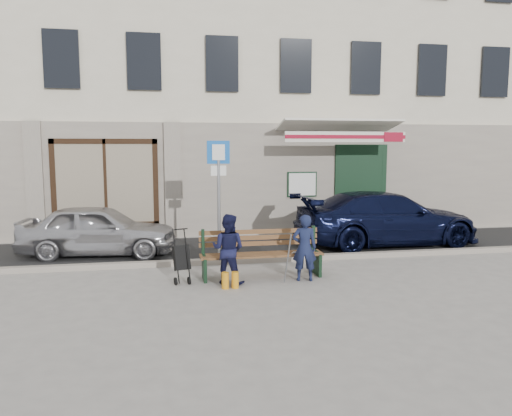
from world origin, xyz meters
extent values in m
plane|color=#9E9991|center=(0.00, 0.00, 0.00)|extent=(80.00, 80.00, 0.00)
cube|color=#282828|center=(0.00, 3.10, 0.01)|extent=(60.00, 3.20, 0.01)
cube|color=#9E9384|center=(0.00, 1.50, 0.06)|extent=(60.00, 0.18, 0.12)
cube|color=beige|center=(0.00, 8.50, 5.00)|extent=(20.00, 7.00, 10.00)
cube|color=#9E9384|center=(0.00, 4.96, 1.60)|extent=(20.00, 0.12, 3.20)
cube|color=maroon|center=(-3.20, 5.02, 1.55)|extent=(2.50, 0.12, 2.00)
cube|color=black|center=(4.10, 4.88, 1.30)|extent=(1.60, 0.10, 2.60)
cube|color=black|center=(4.10, 5.35, 1.20)|extent=(1.25, 0.90, 2.40)
cube|color=white|center=(2.30, 4.85, 1.45)|extent=(0.80, 0.03, 0.65)
cube|color=white|center=(3.20, 4.62, 3.08)|extent=(3.40, 1.72, 0.42)
cube|color=white|center=(3.20, 3.77, 2.80)|extent=(3.40, 0.05, 0.28)
cube|color=maroon|center=(3.20, 3.74, 2.80)|extent=(3.40, 0.02, 0.10)
imported|color=silver|center=(-3.18, 2.88, 0.61)|extent=(3.71, 1.85, 1.22)
imported|color=black|center=(4.00, 2.84, 0.69)|extent=(4.89, 2.22, 1.39)
cylinder|color=gray|center=(-0.49, 1.68, 1.28)|extent=(0.07, 0.07, 2.57)
cube|color=#0C50AD|center=(-0.49, 1.68, 2.42)|extent=(0.49, 0.06, 0.49)
cube|color=white|center=(-0.49, 1.65, 2.42)|extent=(0.28, 0.04, 0.34)
cube|color=white|center=(-0.49, 1.68, 2.03)|extent=(0.34, 0.05, 0.22)
cube|color=brown|center=(0.18, 0.26, 0.45)|extent=(2.40, 0.50, 0.04)
cube|color=brown|center=(0.18, 0.54, 0.74)|extent=(2.40, 0.10, 0.36)
cube|color=black|center=(-0.94, 0.26, 0.23)|extent=(0.06, 0.50, 0.45)
cube|color=black|center=(1.30, 0.26, 0.23)|extent=(0.06, 0.50, 0.45)
cube|color=white|center=(0.93, 0.16, 0.48)|extent=(0.34, 0.25, 0.11)
cylinder|color=gray|center=(0.53, -0.41, 0.50)|extent=(0.07, 0.34, 0.96)
cylinder|color=orange|center=(-0.62, -0.39, 0.15)|extent=(0.13, 0.13, 0.30)
cylinder|color=orange|center=(-0.44, -0.39, 0.15)|extent=(0.13, 0.13, 0.30)
imported|color=#161D3C|center=(0.93, -0.13, 0.64)|extent=(0.51, 0.39, 1.28)
imported|color=#131536|center=(-0.52, -0.06, 0.65)|extent=(0.80, 0.74, 1.31)
cylinder|color=black|center=(-1.49, 0.00, 0.07)|extent=(0.07, 0.15, 0.14)
cylinder|color=black|center=(-1.24, 0.00, 0.07)|extent=(0.07, 0.15, 0.14)
cube|color=black|center=(-1.37, 0.21, 0.46)|extent=(0.35, 0.33, 0.49)
cylinder|color=black|center=(-1.37, 0.33, 0.99)|extent=(0.26, 0.10, 0.02)
camera|label=1|loc=(-1.68, -9.08, 2.55)|focal=35.00mm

